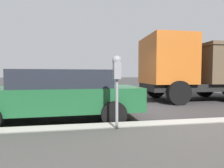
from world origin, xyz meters
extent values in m
plane|color=#3D3A3A|center=(0.00, 0.00, 0.00)|extent=(220.00, 220.00, 0.00)
cylinder|color=gray|center=(-2.70, 0.44, 0.69)|extent=(0.06, 0.06, 1.02)
cube|color=gray|center=(-2.70, 0.44, 1.37)|extent=(0.20, 0.14, 0.34)
sphere|color=gray|center=(-2.70, 0.44, 1.57)|extent=(0.19, 0.19, 0.19)
cube|color=#B21919|center=(-2.59, 0.44, 1.32)|extent=(0.01, 0.11, 0.12)
cube|color=black|center=(-2.59, 0.44, 1.44)|extent=(0.01, 0.10, 0.08)
cube|color=#1E5B33|center=(-1.13, 1.80, 0.63)|extent=(1.92, 4.55, 0.62)
cube|color=#232833|center=(-1.12, 1.62, 1.18)|extent=(1.65, 2.56, 0.47)
cylinder|color=black|center=(-0.27, 3.22, 0.32)|extent=(0.24, 0.65, 0.64)
cylinder|color=black|center=(-1.98, 0.38, 0.32)|extent=(0.24, 0.65, 0.64)
cylinder|color=black|center=(-0.19, 0.43, 0.32)|extent=(0.24, 0.65, 0.64)
cube|color=black|center=(1.90, -5.34, 0.70)|extent=(2.18, 6.87, 0.35)
cube|color=#C66623|center=(1.93, -2.94, 2.01)|extent=(2.50, 2.08, 2.28)
cylinder|color=black|center=(0.69, -2.93, 0.52)|extent=(0.31, 1.04, 1.04)
cylinder|color=black|center=(3.17, -2.96, 0.52)|extent=(0.31, 1.04, 1.04)
cylinder|color=black|center=(3.13, -6.04, 0.52)|extent=(0.31, 1.04, 1.04)
camera|label=1|loc=(-6.16, 1.12, 1.27)|focal=28.00mm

